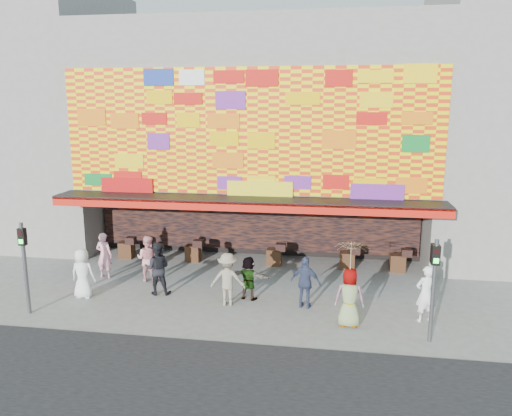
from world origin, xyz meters
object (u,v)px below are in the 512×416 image
object	(u,v)px
ped_g	(350,298)
ped_h	(426,294)
ped_a	(83,274)
ped_i	(148,259)
ped_e	(306,282)
ped_d	(228,279)
ped_b	(104,255)
signal_right	(434,279)
ped_c	(157,268)
parasol	(351,257)
signal_left	(24,258)
ped_f	(249,278)

from	to	relation	value
ped_g	ped_h	world-z (taller)	ped_g
ped_a	ped_h	bearing A→B (deg)	-179.41
ped_i	ped_e	bearing A→B (deg)	167.64
ped_d	ped_i	xyz separation A→B (m)	(-3.48, 1.78, -0.01)
ped_b	ped_e	distance (m)	8.04
ped_b	ped_d	xyz separation A→B (m)	(5.27, -1.88, 0.00)
signal_right	ped_d	distance (m)	6.52
ped_b	ped_c	distance (m)	2.93
ped_a	parasol	xyz separation A→B (m)	(9.05, -0.86, 1.30)
ped_a	ped_d	world-z (taller)	ped_d
signal_right	ped_g	bearing A→B (deg)	163.50
ped_c	ped_i	bearing A→B (deg)	-64.19
signal_right	ped_h	size ratio (longest dim) A/B	1.68
signal_left	ped_d	world-z (taller)	signal_left
signal_left	ped_d	distance (m)	6.48
ped_d	signal_right	bearing A→B (deg)	159.19
signal_right	ped_f	world-z (taller)	signal_right
ped_f	ped_i	size ratio (longest dim) A/B	0.86
ped_e	ped_b	bearing A→B (deg)	1.98
ped_d	parasol	distance (m)	4.29
parasol	ped_f	bearing A→B (deg)	154.38
ped_f	ped_i	world-z (taller)	ped_i
parasol	ped_h	bearing A→B (deg)	16.86
signal_right	ped_a	size ratio (longest dim) A/B	1.72
ped_a	ped_i	distance (m)	2.52
ped_h	ped_i	world-z (taller)	ped_h
signal_left	ped_b	size ratio (longest dim) A/B	1.68
signal_right	ped_g	world-z (taller)	signal_right
signal_right	ped_g	size ratio (longest dim) A/B	1.65
ped_d	ped_e	size ratio (longest dim) A/B	1.02
ped_e	parasol	xyz separation A→B (m)	(1.39, -1.18, 1.30)
ped_f	ped_a	bearing A→B (deg)	21.14
ped_g	ped_i	xyz separation A→B (m)	(-7.45, 2.80, -0.02)
ped_c	ped_f	size ratio (longest dim) A/B	1.24
parasol	ped_g	bearing A→B (deg)	0.00
signal_left	ped_f	xyz separation A→B (m)	(6.78, 2.28, -1.10)
ped_i	parasol	size ratio (longest dim) A/B	0.94
ped_g	ped_c	bearing A→B (deg)	-12.30
ped_b	ped_d	bearing A→B (deg)	166.22
ped_e	ped_i	distance (m)	6.27
ped_a	ped_i	bearing A→B (deg)	-128.28
ped_f	parasol	world-z (taller)	parasol
ped_a	ped_g	world-z (taller)	ped_g
signal_right	ped_c	distance (m)	9.21
ped_g	parasol	world-z (taller)	parasol
signal_left	parasol	xyz separation A→B (m)	(10.15, 0.67, 0.31)
signal_left	ped_c	size ratio (longest dim) A/B	1.59
ped_g	ped_h	size ratio (longest dim) A/B	1.01
ped_d	ped_g	bearing A→B (deg)	159.95
ped_d	ped_h	xyz separation A→B (m)	(6.29, -0.32, 0.00)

